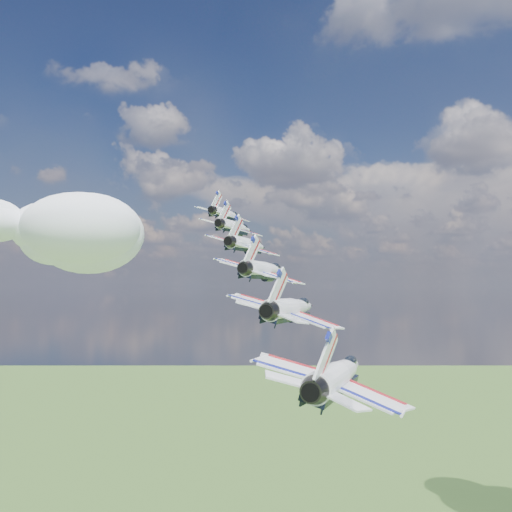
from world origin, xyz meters
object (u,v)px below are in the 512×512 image
Objects in this scene: jet_0 at (227,214)px; jet_5 at (338,374)px; jet_2 at (248,245)px; jet_3 at (266,270)px; jet_4 at (292,308)px; jet_1 at (236,227)px.

jet_5 is at bearing -60.04° from jet_0.
jet_3 is (8.72, -9.35, -3.59)m from jet_2.
jet_2 reaches higher than jet_5.
jet_2 is 1.00× the size of jet_4.
jet_1 reaches higher than jet_3.
jet_0 is 1.00× the size of jet_4.
jet_3 is at bearing -60.04° from jet_2.
jet_1 is 26.56m from jet_3.
jet_0 is 13.28m from jet_1.
jet_2 is (17.44, -18.70, -7.17)m from jet_0.
jet_2 is at bearing -60.04° from jet_1.
jet_2 is at bearing 119.96° from jet_3.
jet_0 is 39.84m from jet_3.
jet_0 is at bearing 119.96° from jet_1.
jet_2 reaches higher than jet_3.
jet_0 is at bearing 119.96° from jet_4.
jet_3 is 1.00× the size of jet_5.
jet_1 is at bearing 119.96° from jet_5.
jet_3 reaches higher than jet_5.
jet_2 is 1.00× the size of jet_3.
jet_1 is at bearing 119.96° from jet_3.
jet_1 is at bearing -60.04° from jet_0.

